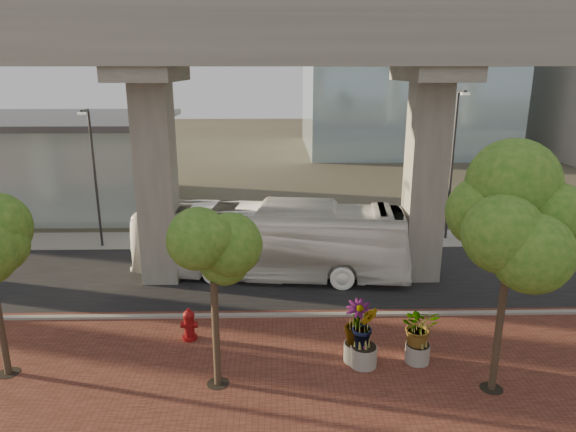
{
  "coord_description": "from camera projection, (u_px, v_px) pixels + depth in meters",
  "views": [
    {
      "loc": [
        -0.67,
        -20.45,
        9.56
      ],
      "look_at": [
        -0.2,
        0.5,
        3.48
      ],
      "focal_mm": 32.0,
      "sensor_mm": 36.0,
      "label": 1
    }
  ],
  "objects": [
    {
      "name": "ground",
      "position": [
        293.0,
        296.0,
        22.31
      ],
      "size": [
        160.0,
        160.0,
        0.0
      ],
      "primitive_type": "plane",
      "color": "#3E392D",
      "rests_on": "ground"
    },
    {
      "name": "brick_plaza",
      "position": [
        302.0,
        415.0,
        14.63
      ],
      "size": [
        70.0,
        13.0,
        0.06
      ],
      "primitive_type": "cube",
      "color": "brown",
      "rests_on": "ground"
    },
    {
      "name": "asphalt_road",
      "position": [
        291.0,
        277.0,
        24.23
      ],
      "size": [
        90.0,
        8.0,
        0.04
      ],
      "primitive_type": "cube",
      "color": "black",
      "rests_on": "ground"
    },
    {
      "name": "curb_strip",
      "position": [
        294.0,
        315.0,
        20.37
      ],
      "size": [
        70.0,
        0.25,
        0.16
      ],
      "primitive_type": "cube",
      "color": "gray",
      "rests_on": "ground"
    },
    {
      "name": "far_sidewalk",
      "position": [
        289.0,
        239.0,
        29.51
      ],
      "size": [
        90.0,
        3.0,
        0.06
      ],
      "primitive_type": "cube",
      "color": "gray",
      "rests_on": "ground"
    },
    {
      "name": "transit_viaduct",
      "position": [
        292.0,
        122.0,
        22.2
      ],
      "size": [
        72.0,
        5.6,
        12.4
      ],
      "color": "#99968B",
      "rests_on": "ground"
    },
    {
      "name": "station_pavilion",
      "position": [
        4.0,
        160.0,
        36.35
      ],
      "size": [
        23.0,
        13.0,
        6.3
      ],
      "color": "#ABBEC4",
      "rests_on": "ground"
    },
    {
      "name": "transit_bus",
      "position": [
        271.0,
        241.0,
        23.97
      ],
      "size": [
        12.96,
        4.57,
        3.54
      ],
      "primitive_type": "imported",
      "rotation": [
        0.0,
        0.0,
        1.44
      ],
      "color": "white",
      "rests_on": "ground"
    },
    {
      "name": "fire_hydrant",
      "position": [
        189.0,
        325.0,
        18.5
      ],
      "size": [
        0.6,
        0.54,
        1.2
      ],
      "color": "maroon",
      "rests_on": "ground"
    },
    {
      "name": "planter_front",
      "position": [
        419.0,
        329.0,
        16.9
      ],
      "size": [
        1.81,
        1.81,
        1.99
      ],
      "color": "gray",
      "rests_on": "ground"
    },
    {
      "name": "planter_right",
      "position": [
        357.0,
        325.0,
        16.92
      ],
      "size": [
        2.03,
        2.03,
        2.17
      ],
      "color": "gray",
      "rests_on": "ground"
    },
    {
      "name": "planter_left",
      "position": [
        365.0,
        329.0,
        16.66
      ],
      "size": [
        1.96,
        1.96,
        2.16
      ],
      "color": "#A09A90",
      "rests_on": "ground"
    },
    {
      "name": "street_tree_near_west",
      "position": [
        212.0,
        254.0,
        14.82
      ],
      "size": [
        3.05,
        3.05,
        5.73
      ],
      "color": "#4D392C",
      "rests_on": "ground"
    },
    {
      "name": "street_tree_near_east",
      "position": [
        513.0,
        217.0,
        14.24
      ],
      "size": [
        4.22,
        4.22,
        7.44
      ],
      "color": "#4D392C",
      "rests_on": "ground"
    },
    {
      "name": "streetlamp_west",
      "position": [
        94.0,
        169.0,
        27.13
      ],
      "size": [
        0.37,
        1.08,
        7.48
      ],
      "color": "#2C2B30",
      "rests_on": "ground"
    },
    {
      "name": "streetlamp_east",
      "position": [
        453.0,
        155.0,
        28.23
      ],
      "size": [
        0.42,
        1.22,
        8.39
      ],
      "color": "#302F35",
      "rests_on": "ground"
    }
  ]
}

